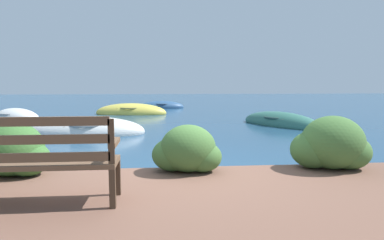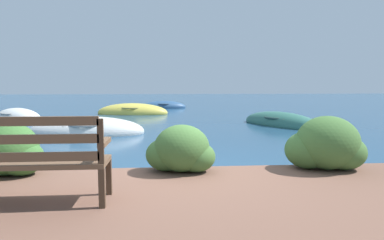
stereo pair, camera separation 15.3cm
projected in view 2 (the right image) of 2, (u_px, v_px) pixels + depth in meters
ground_plane at (176, 181)px, 5.11m from camera, size 80.00×80.00×0.00m
park_bench at (22, 158)px, 3.47m from camera, size 1.70×0.48×0.93m
hedge_clump_far_left at (5, 152)px, 4.63m from camera, size 1.07×0.77×0.73m
hedge_clump_left at (181, 151)px, 4.81m from camera, size 0.98×0.71×0.67m
hedge_clump_centre at (326, 146)px, 4.94m from camera, size 1.14×0.82×0.78m
rowboat_nearest at (87, 132)px, 9.73m from camera, size 3.28×1.41×0.89m
rowboat_mid at (280, 124)px, 11.78m from camera, size 2.52×3.45×0.82m
rowboat_far at (18, 119)px, 13.15m from camera, size 2.70×2.47×0.88m
rowboat_outer at (133, 113)px, 16.05m from camera, size 3.46×1.71×0.89m
rowboat_distant at (163, 107)px, 19.88m from camera, size 2.62×1.11×0.73m
mooring_buoy at (74, 123)px, 11.85m from camera, size 0.43×0.43×0.39m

